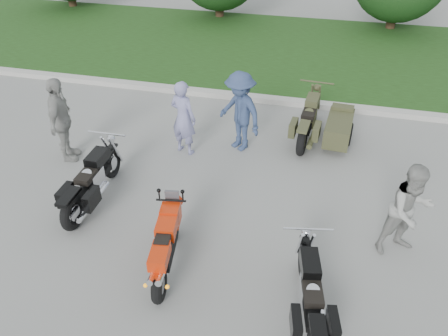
% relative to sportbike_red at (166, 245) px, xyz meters
% --- Properties ---
extents(ground, '(80.00, 80.00, 0.00)m').
position_rel_sportbike_red_xyz_m(ground, '(0.25, 0.47, -0.51)').
color(ground, gray).
rests_on(ground, ground).
extents(curb, '(60.00, 0.30, 0.15)m').
position_rel_sportbike_red_xyz_m(curb, '(0.25, 6.47, -0.43)').
color(curb, '#B4B1A9').
rests_on(curb, ground).
extents(grass_strip, '(60.00, 8.00, 0.14)m').
position_rel_sportbike_red_xyz_m(grass_strip, '(0.25, 10.62, -0.44)').
color(grass_strip, '#275A1E').
rests_on(grass_strip, ground).
extents(sportbike_red, '(0.51, 1.81, 0.86)m').
position_rel_sportbike_red_xyz_m(sportbike_red, '(0.00, 0.00, 0.00)').
color(sportbike_red, black).
rests_on(sportbike_red, ground).
extents(cruiser_left, '(0.40, 2.29, 0.88)m').
position_rel_sportbike_red_xyz_m(cruiser_left, '(-1.97, 1.26, -0.06)').
color(cruiser_left, black).
rests_on(cruiser_left, ground).
extents(cruiser_right, '(0.63, 2.13, 0.83)m').
position_rel_sportbike_red_xyz_m(cruiser_right, '(2.30, -0.42, -0.09)').
color(cruiser_right, black).
rests_on(cruiser_right, ground).
extents(cruiser_sidecar, '(1.24, 2.37, 0.91)m').
position_rel_sportbike_red_xyz_m(cruiser_sidecar, '(2.22, 4.69, -0.08)').
color(cruiser_sidecar, black).
rests_on(cruiser_sidecar, ground).
extents(person_stripe, '(0.72, 0.59, 1.72)m').
position_rel_sportbike_red_xyz_m(person_stripe, '(-0.84, 3.46, 0.35)').
color(person_stripe, '#8585B5').
rests_on(person_stripe, ground).
extents(person_grey, '(1.03, 0.96, 1.68)m').
position_rel_sportbike_red_xyz_m(person_grey, '(3.67, 1.37, 0.33)').
color(person_grey, '#9B9A95').
rests_on(person_grey, ground).
extents(person_denim, '(1.37, 1.24, 1.85)m').
position_rel_sportbike_red_xyz_m(person_denim, '(0.32, 3.93, 0.42)').
color(person_denim, navy).
rests_on(person_denim, ground).
extents(person_back, '(0.75, 1.19, 1.89)m').
position_rel_sportbike_red_xyz_m(person_back, '(-3.27, 2.56, 0.44)').
color(person_back, '#989892').
rests_on(person_back, ground).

